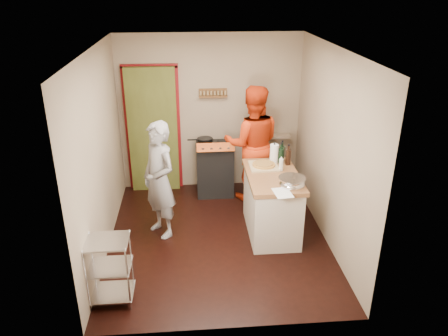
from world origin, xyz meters
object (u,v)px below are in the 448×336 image
Objects in this scene: wire_shelving at (109,268)px; island at (272,202)px; person_red at (252,144)px; person_stripe at (159,180)px; stove at (215,168)px.

wire_shelving is 0.60× the size of island.
person_stripe is at bearing 39.02° from person_red.
stove is 0.53× the size of person_red.
stove is 0.61× the size of person_stripe.
person_red is at bearing 88.38° from person_stripe.
person_red is (0.59, -0.22, 0.49)m from stove.
stove is at bearing 109.04° from person_stripe.
person_stripe reaches higher than wire_shelving.
person_stripe reaches higher than island.
stove is 0.76× the size of island.
person_red is at bearing 51.35° from wire_shelving.
person_stripe is at bearing -124.07° from stove.
wire_shelving is 1.53m from person_stripe.
person_stripe is (-1.56, 0.09, 0.35)m from island.
person_stripe is (0.50, 1.39, 0.39)m from wire_shelving.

